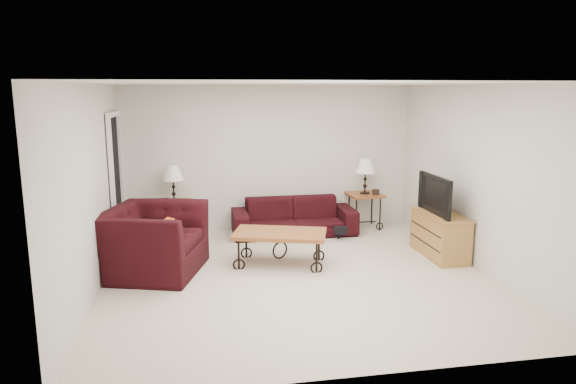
% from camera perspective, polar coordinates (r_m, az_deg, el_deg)
% --- Properties ---
extents(ground, '(5.00, 5.00, 0.00)m').
position_cam_1_polar(ground, '(6.98, 1.03, -9.19)').
color(ground, beige).
rests_on(ground, ground).
extents(wall_back, '(5.00, 0.02, 2.50)m').
position_cam_1_polar(wall_back, '(9.08, -2.02, 3.72)').
color(wall_back, silver).
rests_on(wall_back, ground).
extents(wall_front, '(5.00, 0.02, 2.50)m').
position_cam_1_polar(wall_front, '(4.29, 7.64, -4.93)').
color(wall_front, silver).
rests_on(wall_front, ground).
extents(wall_left, '(0.02, 5.00, 2.50)m').
position_cam_1_polar(wall_left, '(6.64, -20.61, 0.21)').
color(wall_left, silver).
rests_on(wall_left, ground).
extents(wall_right, '(0.02, 5.00, 2.50)m').
position_cam_1_polar(wall_right, '(7.54, 20.05, 1.50)').
color(wall_right, silver).
rests_on(wall_right, ground).
extents(ceiling, '(5.00, 5.00, 0.00)m').
position_cam_1_polar(ceiling, '(6.54, 1.11, 11.79)').
color(ceiling, white).
rests_on(ceiling, wall_back).
extents(doorway, '(0.08, 0.94, 2.04)m').
position_cam_1_polar(doorway, '(8.27, -18.31, 0.81)').
color(doorway, black).
rests_on(doorway, ground).
extents(sofa, '(2.08, 0.81, 0.61)m').
position_cam_1_polar(sofa, '(8.85, 0.66, -2.71)').
color(sofa, black).
rests_on(sofa, ground).
extents(side_table_left, '(0.57, 0.57, 0.60)m').
position_cam_1_polar(side_table_left, '(8.88, -12.27, -2.94)').
color(side_table_left, brown).
rests_on(side_table_left, ground).
extents(side_table_right, '(0.60, 0.60, 0.62)m').
position_cam_1_polar(side_table_right, '(9.34, 8.34, -2.04)').
color(side_table_right, brown).
rests_on(side_table_right, ground).
extents(lamp_left, '(0.35, 0.35, 0.60)m').
position_cam_1_polar(lamp_left, '(8.76, -12.44, 0.89)').
color(lamp_left, black).
rests_on(lamp_left, side_table_left).
extents(lamp_right, '(0.37, 0.37, 0.62)m').
position_cam_1_polar(lamp_right, '(9.22, 8.45, 1.72)').
color(lamp_right, black).
rests_on(lamp_right, side_table_right).
extents(photo_frame_left, '(0.12, 0.04, 0.10)m').
position_cam_1_polar(photo_frame_left, '(8.67, -13.39, -0.95)').
color(photo_frame_left, black).
rests_on(photo_frame_left, side_table_left).
extents(photo_frame_right, '(0.13, 0.03, 0.10)m').
position_cam_1_polar(photo_frame_right, '(9.18, 9.59, 0.00)').
color(photo_frame_right, black).
rests_on(photo_frame_right, side_table_right).
extents(coffee_table, '(1.42, 1.03, 0.48)m').
position_cam_1_polar(coffee_table, '(7.34, -0.89, -6.18)').
color(coffee_table, brown).
rests_on(coffee_table, ground).
extents(armchair, '(1.53, 1.65, 0.88)m').
position_cam_1_polar(armchair, '(7.22, -14.58, -5.17)').
color(armchair, black).
rests_on(armchair, ground).
extents(throw_pillow, '(0.22, 0.41, 0.40)m').
position_cam_1_polar(throw_pillow, '(7.14, -13.43, -4.65)').
color(throw_pillow, '#B44817').
rests_on(throw_pillow, armchair).
extents(tv_stand, '(0.45, 1.09, 0.65)m').
position_cam_1_polar(tv_stand, '(8.01, 16.26, -4.50)').
color(tv_stand, '#B58743').
rests_on(tv_stand, ground).
extents(television, '(0.13, 0.97, 0.56)m').
position_cam_1_polar(television, '(7.86, 16.37, -0.25)').
color(television, black).
rests_on(television, tv_stand).
extents(backpack, '(0.35, 0.28, 0.42)m').
position_cam_1_polar(backpack, '(8.63, 5.58, -3.77)').
color(backpack, black).
rests_on(backpack, ground).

